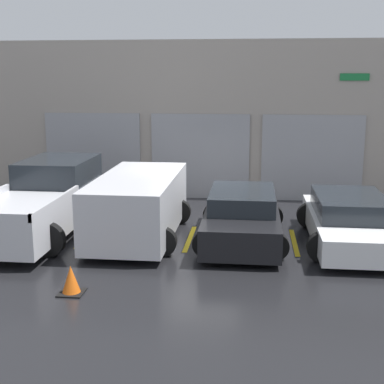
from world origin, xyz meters
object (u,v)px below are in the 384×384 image
pickup_truck (44,200)px  traffic_cone (71,281)px  van_right (242,217)px  sedan_side (139,204)px  sedan_white (349,221)px

pickup_truck → traffic_cone: pickup_truck is taller
pickup_truck → van_right: bearing=-3.4°
sedan_side → traffic_cone: bearing=-97.9°
sedan_white → traffic_cone: 6.84m
pickup_truck → sedan_side: pickup_truck is taller
pickup_truck → traffic_cone: (2.09, -4.04, -0.56)m
van_right → sedan_side: bearing=-179.6°
sedan_white → traffic_cone: size_ratio=8.10×
sedan_white → pickup_truck: bearing=177.7°
sedan_white → sedan_side: (-5.21, -0.03, 0.28)m
sedan_white → sedan_side: bearing=-179.7°
sedan_side → traffic_cone: (-0.51, -3.71, -0.61)m
van_right → traffic_cone: size_ratio=7.74×
pickup_truck → sedan_side: (2.60, -0.33, 0.04)m
sedan_side → traffic_cone: size_ratio=8.10×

